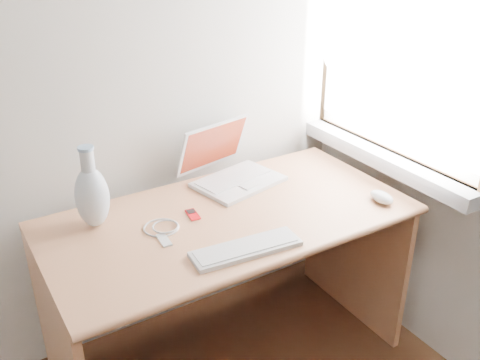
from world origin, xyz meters
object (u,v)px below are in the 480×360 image
laptop (233,168)px  external_keyboard (246,248)px  vase (92,195)px  desk (219,250)px

laptop → external_keyboard: (-0.24, -0.49, -0.04)m
laptop → external_keyboard: laptop is taller
vase → laptop: bearing=6.1°
desk → external_keyboard: size_ratio=3.56×
external_keyboard → vase: vase is taller
desk → external_keyboard: (-0.07, -0.32, 0.22)m
desk → vase: vase is taller
external_keyboard → vase: bearing=136.8°
vase → external_keyboard: bearing=-48.4°
desk → laptop: laptop is taller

